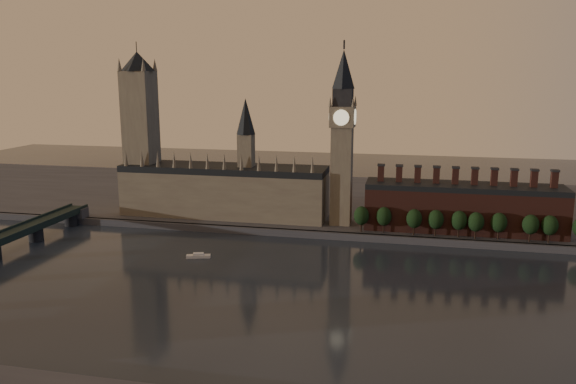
# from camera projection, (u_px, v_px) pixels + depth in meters

# --- Properties ---
(ground) EXTENTS (900.00, 900.00, 0.00)m
(ground) POSITION_uv_depth(u_px,v_px,m) (285.00, 298.00, 235.42)
(ground) COLOR black
(ground) RESTS_ON ground
(north_bank) EXTENTS (900.00, 182.00, 4.00)m
(north_bank) POSITION_uv_depth(u_px,v_px,m) (338.00, 202.00, 405.33)
(north_bank) COLOR #4A4A4F
(north_bank) RESTS_ON ground
(palace_of_westminster) EXTENTS (130.00, 30.30, 74.00)m
(palace_of_westminster) POSITION_uv_depth(u_px,v_px,m) (225.00, 188.00, 354.30)
(palace_of_westminster) COLOR #796E56
(palace_of_westminster) RESTS_ON north_bank
(victoria_tower) EXTENTS (24.00, 24.00, 108.00)m
(victoria_tower) POSITION_uv_depth(u_px,v_px,m) (141.00, 127.00, 358.27)
(victoria_tower) COLOR #796E56
(victoria_tower) RESTS_ON north_bank
(big_ben) EXTENTS (15.00, 15.00, 107.00)m
(big_ben) POSITION_uv_depth(u_px,v_px,m) (342.00, 136.00, 326.96)
(big_ben) COLOR #796E56
(big_ben) RESTS_ON north_bank
(chimney_block) EXTENTS (110.00, 25.00, 37.00)m
(chimney_block) POSITION_uv_depth(u_px,v_px,m) (463.00, 207.00, 320.40)
(chimney_block) COLOR #50261E
(chimney_block) RESTS_ON north_bank
(embankment_tree_0) EXTENTS (8.60, 8.60, 14.88)m
(embankment_tree_0) POSITION_uv_depth(u_px,v_px,m) (361.00, 216.00, 318.01)
(embankment_tree_0) COLOR black
(embankment_tree_0) RESTS_ON north_bank
(embankment_tree_1) EXTENTS (8.60, 8.60, 14.88)m
(embankment_tree_1) POSITION_uv_depth(u_px,v_px,m) (384.00, 216.00, 316.46)
(embankment_tree_1) COLOR black
(embankment_tree_1) RESTS_ON north_bank
(embankment_tree_2) EXTENTS (8.60, 8.60, 14.88)m
(embankment_tree_2) POSITION_uv_depth(u_px,v_px,m) (414.00, 219.00, 311.39)
(embankment_tree_2) COLOR black
(embankment_tree_2) RESTS_ON north_bank
(embankment_tree_3) EXTENTS (8.60, 8.60, 14.88)m
(embankment_tree_3) POSITION_uv_depth(u_px,v_px,m) (436.00, 219.00, 309.66)
(embankment_tree_3) COLOR black
(embankment_tree_3) RESTS_ON north_bank
(embankment_tree_4) EXTENTS (8.60, 8.60, 14.88)m
(embankment_tree_4) POSITION_uv_depth(u_px,v_px,m) (459.00, 220.00, 307.67)
(embankment_tree_4) COLOR black
(embankment_tree_4) RESTS_ON north_bank
(embankment_tree_5) EXTENTS (8.60, 8.60, 14.88)m
(embankment_tree_5) POSITION_uv_depth(u_px,v_px,m) (476.00, 222.00, 304.53)
(embankment_tree_5) COLOR black
(embankment_tree_5) RESTS_ON north_bank
(embankment_tree_6) EXTENTS (8.60, 8.60, 14.88)m
(embankment_tree_6) POSITION_uv_depth(u_px,v_px,m) (499.00, 223.00, 303.20)
(embankment_tree_6) COLOR black
(embankment_tree_6) RESTS_ON north_bank
(embankment_tree_7) EXTENTS (8.60, 8.60, 14.88)m
(embankment_tree_7) POSITION_uv_depth(u_px,v_px,m) (531.00, 224.00, 299.27)
(embankment_tree_7) COLOR black
(embankment_tree_7) RESTS_ON north_bank
(embankment_tree_8) EXTENTS (8.60, 8.60, 14.88)m
(embankment_tree_8) POSITION_uv_depth(u_px,v_px,m) (550.00, 225.00, 297.50)
(embankment_tree_8) COLOR black
(embankment_tree_8) RESTS_ON north_bank
(river_boat) EXTENTS (12.75, 6.74, 2.45)m
(river_boat) POSITION_uv_depth(u_px,v_px,m) (198.00, 256.00, 287.11)
(river_boat) COLOR silver
(river_boat) RESTS_ON ground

